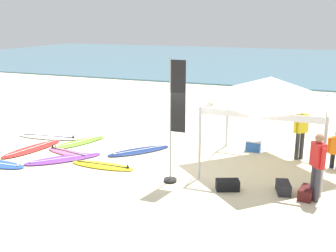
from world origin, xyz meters
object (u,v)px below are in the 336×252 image
at_px(surfboard_lime, 78,143).
at_px(gear_bag_on_sand, 307,193).
at_px(surfboard_white, 49,137).
at_px(banner_flag, 174,127).
at_px(surfboard_yellow, 103,165).
at_px(surfboard_purple, 63,159).
at_px(surfboard_red, 32,149).
at_px(person_yellow, 301,129).
at_px(gear_bag_near_tent, 283,188).
at_px(person_red, 317,162).
at_px(surfboard_navy, 139,151).
at_px(surfboard_pink, 68,152).
at_px(gear_bag_by_pole, 228,185).
at_px(cooler_box, 253,145).
at_px(canopy_tent, 270,89).

relative_size(surfboard_lime, gear_bag_on_sand, 3.78).
relative_size(surfboard_white, banner_flag, 0.75).
distance_m(surfboard_yellow, gear_bag_on_sand, 5.90).
height_order(surfboard_purple, surfboard_red, same).
distance_m(person_yellow, gear_bag_near_tent, 3.02).
bearing_deg(person_red, surfboard_white, 167.67).
relative_size(person_yellow, person_red, 1.00).
relative_size(surfboard_red, surfboard_lime, 1.10).
distance_m(surfboard_navy, surfboard_pink, 2.37).
relative_size(surfboard_pink, gear_bag_by_pole, 3.13).
height_order(surfboard_red, cooler_box, cooler_box).
bearing_deg(gear_bag_on_sand, gear_bag_near_tent, 167.43).
height_order(surfboard_yellow, person_red, person_red).
bearing_deg(surfboard_white, surfboard_yellow, -29.35).
bearing_deg(gear_bag_on_sand, canopy_tent, 124.47).
bearing_deg(surfboard_lime, surfboard_red, -132.03).
relative_size(canopy_tent, gear_bag_on_sand, 5.56).
bearing_deg(gear_bag_by_pole, surfboard_purple, 175.93).
relative_size(surfboard_purple, surfboard_yellow, 1.07).
distance_m(banner_flag, gear_bag_on_sand, 3.74).
distance_m(surfboard_pink, gear_bag_by_pole, 5.75).
relative_size(canopy_tent, surfboard_pink, 1.78).
bearing_deg(cooler_box, gear_bag_on_sand, -59.86).
bearing_deg(gear_bag_by_pole, surfboard_pink, 170.28).
height_order(surfboard_lime, surfboard_navy, same).
bearing_deg(surfboard_white, gear_bag_near_tent, -12.32).
bearing_deg(cooler_box, surfboard_purple, -150.23).
distance_m(gear_bag_near_tent, gear_bag_on_sand, 0.59).
bearing_deg(surfboard_purple, gear_bag_on_sand, -1.19).
xyz_separation_m(person_yellow, gear_bag_by_pole, (-1.54, -3.25, -0.85)).
bearing_deg(surfboard_pink, surfboard_red, -175.78).
distance_m(canopy_tent, gear_bag_on_sand, 3.20).
bearing_deg(surfboard_red, surfboard_lime, 47.97).
bearing_deg(surfboard_yellow, surfboard_navy, 76.39).
height_order(surfboard_lime, person_yellow, person_yellow).
bearing_deg(canopy_tent, surfboard_navy, -178.56).
height_order(surfboard_red, surfboard_lime, same).
relative_size(surfboard_yellow, person_red, 1.22).
relative_size(banner_flag, gear_bag_by_pole, 5.67).
distance_m(surfboard_white, gear_bag_by_pole, 7.79).
xyz_separation_m(surfboard_white, banner_flag, (5.95, -2.31, 1.54)).
xyz_separation_m(surfboard_purple, gear_bag_on_sand, (7.39, -0.15, 0.10)).
bearing_deg(surfboard_red, gear_bag_on_sand, -4.04).
relative_size(gear_bag_near_tent, gear_bag_by_pole, 1.00).
relative_size(surfboard_purple, surfboard_lime, 0.99).
xyz_separation_m(surfboard_purple, gear_bag_by_pole, (5.43, -0.39, 0.10)).
xyz_separation_m(person_yellow, gear_bag_on_sand, (0.41, -3.02, -0.85)).
relative_size(surfboard_red, gear_bag_on_sand, 4.15).
relative_size(canopy_tent, gear_bag_by_pole, 5.56).
bearing_deg(person_red, surfboard_purple, 178.56).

